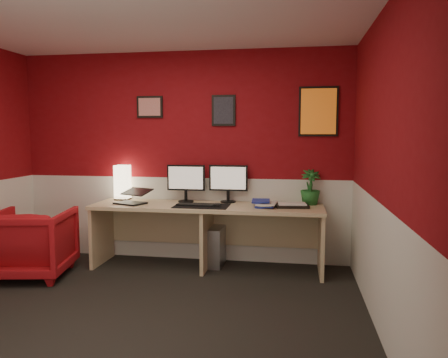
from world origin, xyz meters
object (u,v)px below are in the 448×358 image
at_px(shoji_lamp, 123,183).
at_px(zen_tray, 292,206).
at_px(monitor_right, 228,178).
at_px(armchair, 32,243).
at_px(pc_tower, 215,246).
at_px(monitor_left, 186,177).
at_px(laptop, 130,194).
at_px(desk, 207,237).
at_px(potted_plant, 310,187).

relative_size(shoji_lamp, zen_tray, 1.14).
relative_size(monitor_right, armchair, 0.73).
xyz_separation_m(monitor_right, pc_tower, (-0.14, -0.08, -0.80)).
height_order(monitor_left, monitor_right, same).
relative_size(laptop, zen_tray, 0.94).
xyz_separation_m(desk, pc_tower, (0.07, 0.15, -0.14)).
relative_size(zen_tray, pc_tower, 0.78).
height_order(laptop, potted_plant, potted_plant).
xyz_separation_m(monitor_left, zen_tray, (1.24, -0.16, -0.28)).
bearing_deg(desk, monitor_right, 48.50).
bearing_deg(monitor_right, armchair, -158.02).
xyz_separation_m(shoji_lamp, armchair, (-0.71, -0.79, -0.57)).
xyz_separation_m(monitor_left, monitor_right, (0.49, 0.06, 0.00)).
relative_size(laptop, monitor_right, 0.57).
bearing_deg(desk, armchair, -162.28).
bearing_deg(monitor_right, zen_tray, -15.94).
relative_size(laptop, pc_tower, 0.73).
distance_m(potted_plant, pc_tower, 1.29).
height_order(monitor_left, pc_tower, monitor_left).
bearing_deg(monitor_right, shoji_lamp, -179.33).
height_order(zen_tray, armchair, zen_tray).
relative_size(desk, potted_plant, 6.55).
relative_size(monitor_right, potted_plant, 1.46).
bearing_deg(shoji_lamp, pc_tower, -3.22).
height_order(shoji_lamp, armchair, shoji_lamp).
bearing_deg(laptop, monitor_right, 37.79).
distance_m(monitor_right, zen_tray, 0.82).
bearing_deg(monitor_right, desk, -131.50).
bearing_deg(monitor_left, armchair, -153.48).
bearing_deg(potted_plant, shoji_lamp, -179.69).
relative_size(monitor_left, pc_tower, 1.29).
relative_size(monitor_left, monitor_right, 1.00).
relative_size(potted_plant, pc_tower, 0.88).
xyz_separation_m(shoji_lamp, monitor_left, (0.80, -0.04, 0.09)).
bearing_deg(zen_tray, monitor_right, 164.06).
height_order(shoji_lamp, pc_tower, shoji_lamp).
distance_m(shoji_lamp, potted_plant, 2.24).
relative_size(desk, pc_tower, 5.78).
bearing_deg(monitor_right, laptop, -164.59).
bearing_deg(shoji_lamp, monitor_left, -2.89).
distance_m(monitor_right, pc_tower, 0.81).
bearing_deg(desk, shoji_lamp, 168.57).
bearing_deg(armchair, zen_tray, -178.50).
distance_m(laptop, zen_tray, 1.83).
height_order(monitor_left, potted_plant, monitor_left).
relative_size(desk, shoji_lamp, 6.50).
distance_m(shoji_lamp, zen_tray, 2.05).
bearing_deg(shoji_lamp, armchair, -131.80).
relative_size(shoji_lamp, potted_plant, 1.01).
bearing_deg(shoji_lamp, desk, -11.43).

